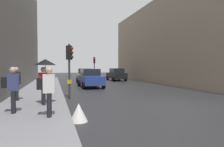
{
  "coord_description": "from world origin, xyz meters",
  "views": [
    {
      "loc": [
        -5.97,
        -8.37,
        1.92
      ],
      "look_at": [
        0.06,
        11.58,
        1.24
      ],
      "focal_mm": 30.93,
      "sensor_mm": 36.0,
      "label": 1
    }
  ],
  "objects_px": {
    "warning_sign_triangle": "(79,112)",
    "traffic_light_far_median": "(94,64)",
    "car_blue_van": "(90,78)",
    "traffic_light_near_right": "(70,61)",
    "pedestrian_with_black_backpack": "(48,89)",
    "pedestrian_with_umbrella": "(45,69)",
    "pedestrian_with_grey_backpack": "(12,87)",
    "car_dark_suv": "(116,74)",
    "car_yellow_taxi": "(85,76)",
    "pedestrian_in_dark_coat": "(17,82)"
  },
  "relations": [
    {
      "from": "car_yellow_taxi",
      "to": "pedestrian_with_black_backpack",
      "type": "height_order",
      "value": "pedestrian_with_black_backpack"
    },
    {
      "from": "traffic_light_near_right",
      "to": "car_yellow_taxi",
      "type": "xyz_separation_m",
      "value": [
        2.76,
        11.93,
        -1.4
      ]
    },
    {
      "from": "traffic_light_far_median",
      "to": "car_blue_van",
      "type": "height_order",
      "value": "traffic_light_far_median"
    },
    {
      "from": "pedestrian_with_black_backpack",
      "to": "warning_sign_triangle",
      "type": "height_order",
      "value": "pedestrian_with_black_backpack"
    },
    {
      "from": "traffic_light_near_right",
      "to": "car_yellow_taxi",
      "type": "distance_m",
      "value": 12.33
    },
    {
      "from": "car_blue_van",
      "to": "pedestrian_with_black_backpack",
      "type": "bearing_deg",
      "value": -107.9
    },
    {
      "from": "car_blue_van",
      "to": "pedestrian_with_black_backpack",
      "type": "distance_m",
      "value": 11.58
    },
    {
      "from": "car_blue_van",
      "to": "traffic_light_near_right",
      "type": "bearing_deg",
      "value": -110.83
    },
    {
      "from": "car_dark_suv",
      "to": "warning_sign_triangle",
      "type": "distance_m",
      "value": 20.82
    },
    {
      "from": "pedestrian_in_dark_coat",
      "to": "pedestrian_with_grey_backpack",
      "type": "bearing_deg",
      "value": -83.44
    },
    {
      "from": "car_yellow_taxi",
      "to": "pedestrian_in_dark_coat",
      "type": "distance_m",
      "value": 13.67
    },
    {
      "from": "pedestrian_with_umbrella",
      "to": "warning_sign_triangle",
      "type": "distance_m",
      "value": 3.37
    },
    {
      "from": "traffic_light_far_median",
      "to": "warning_sign_triangle",
      "type": "bearing_deg",
      "value": -103.07
    },
    {
      "from": "traffic_light_far_median",
      "to": "pedestrian_with_black_backpack",
      "type": "xyz_separation_m",
      "value": [
        -5.9,
        -20.59,
        -1.21
      ]
    },
    {
      "from": "traffic_light_near_right",
      "to": "car_blue_van",
      "type": "height_order",
      "value": "traffic_light_near_right"
    },
    {
      "from": "car_blue_van",
      "to": "traffic_light_far_median",
      "type": "bearing_deg",
      "value": 76.24
    },
    {
      "from": "warning_sign_triangle",
      "to": "traffic_light_far_median",
      "type": "bearing_deg",
      "value": 76.93
    },
    {
      "from": "pedestrian_with_umbrella",
      "to": "pedestrian_in_dark_coat",
      "type": "height_order",
      "value": "pedestrian_with_umbrella"
    },
    {
      "from": "pedestrian_with_black_backpack",
      "to": "pedestrian_in_dark_coat",
      "type": "height_order",
      "value": "same"
    },
    {
      "from": "traffic_light_far_median",
      "to": "pedestrian_with_umbrella",
      "type": "distance_m",
      "value": 19.21
    },
    {
      "from": "car_yellow_taxi",
      "to": "car_blue_van",
      "type": "bearing_deg",
      "value": -93.31
    },
    {
      "from": "pedestrian_with_umbrella",
      "to": "pedestrian_in_dark_coat",
      "type": "relative_size",
      "value": 1.21
    },
    {
      "from": "traffic_light_near_right",
      "to": "traffic_light_far_median",
      "type": "height_order",
      "value": "traffic_light_far_median"
    },
    {
      "from": "pedestrian_with_grey_backpack",
      "to": "car_blue_van",
      "type": "bearing_deg",
      "value": 64.02
    },
    {
      "from": "car_dark_suv",
      "to": "pedestrian_with_umbrella",
      "type": "height_order",
      "value": "pedestrian_with_umbrella"
    },
    {
      "from": "pedestrian_with_grey_backpack",
      "to": "pedestrian_in_dark_coat",
      "type": "height_order",
      "value": "same"
    },
    {
      "from": "car_dark_suv",
      "to": "pedestrian_with_black_backpack",
      "type": "xyz_separation_m",
      "value": [
        -8.75,
        -18.96,
        0.29
      ]
    },
    {
      "from": "pedestrian_with_umbrella",
      "to": "pedestrian_with_grey_backpack",
      "type": "relative_size",
      "value": 1.21
    },
    {
      "from": "traffic_light_far_median",
      "to": "pedestrian_with_black_backpack",
      "type": "bearing_deg",
      "value": -106.0
    },
    {
      "from": "car_blue_van",
      "to": "car_yellow_taxi",
      "type": "height_order",
      "value": "same"
    },
    {
      "from": "pedestrian_with_umbrella",
      "to": "warning_sign_triangle",
      "type": "height_order",
      "value": "pedestrian_with_umbrella"
    },
    {
      "from": "traffic_light_near_right",
      "to": "pedestrian_with_umbrella",
      "type": "xyz_separation_m",
      "value": [
        -1.31,
        -2.23,
        -0.44
      ]
    },
    {
      "from": "car_blue_van",
      "to": "pedestrian_with_grey_backpack",
      "type": "distance_m",
      "value": 11.17
    },
    {
      "from": "traffic_light_far_median",
      "to": "car_blue_van",
      "type": "bearing_deg",
      "value": -103.76
    },
    {
      "from": "car_blue_van",
      "to": "pedestrian_in_dark_coat",
      "type": "xyz_separation_m",
      "value": [
        -5.25,
        -6.96,
        0.25
      ]
    },
    {
      "from": "traffic_light_near_right",
      "to": "car_dark_suv",
      "type": "distance_m",
      "value": 16.32
    },
    {
      "from": "pedestrian_with_umbrella",
      "to": "pedestrian_with_grey_backpack",
      "type": "bearing_deg",
      "value": -129.18
    },
    {
      "from": "traffic_light_near_right",
      "to": "car_dark_suv",
      "type": "height_order",
      "value": "traffic_light_near_right"
    },
    {
      "from": "traffic_light_near_right",
      "to": "pedestrian_with_grey_backpack",
      "type": "bearing_deg",
      "value": -124.07
    },
    {
      "from": "car_yellow_taxi",
      "to": "pedestrian_in_dark_coat",
      "type": "xyz_separation_m",
      "value": [
        -5.56,
        -12.48,
        0.25
      ]
    },
    {
      "from": "car_dark_suv",
      "to": "car_blue_van",
      "type": "xyz_separation_m",
      "value": [
        -5.19,
        -7.94,
        0.0
      ]
    },
    {
      "from": "car_dark_suv",
      "to": "pedestrian_with_grey_backpack",
      "type": "bearing_deg",
      "value": -119.29
    },
    {
      "from": "pedestrian_in_dark_coat",
      "to": "warning_sign_triangle",
      "type": "relative_size",
      "value": 2.72
    },
    {
      "from": "traffic_light_far_median",
      "to": "car_yellow_taxi",
      "type": "xyz_separation_m",
      "value": [
        -2.02,
        -4.05,
        -1.5
      ]
    },
    {
      "from": "pedestrian_with_grey_backpack",
      "to": "traffic_light_near_right",
      "type": "bearing_deg",
      "value": 55.93
    },
    {
      "from": "pedestrian_with_black_backpack",
      "to": "pedestrian_in_dark_coat",
      "type": "distance_m",
      "value": 4.4
    },
    {
      "from": "pedestrian_with_black_backpack",
      "to": "traffic_light_near_right",
      "type": "bearing_deg",
      "value": 76.35
    },
    {
      "from": "car_blue_van",
      "to": "pedestrian_with_grey_backpack",
      "type": "xyz_separation_m",
      "value": [
        -4.89,
        -10.04,
        0.29
      ]
    },
    {
      "from": "traffic_light_far_median",
      "to": "warning_sign_triangle",
      "type": "xyz_separation_m",
      "value": [
        -4.86,
        -20.95,
        -2.05
      ]
    },
    {
      "from": "pedestrian_in_dark_coat",
      "to": "pedestrian_with_umbrella",
      "type": "bearing_deg",
      "value": -48.35
    }
  ]
}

